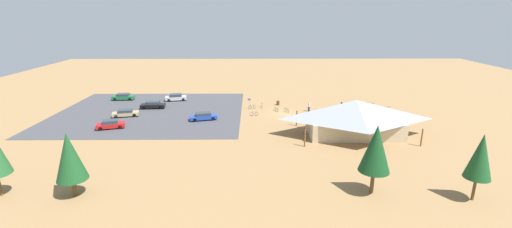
{
  "coord_description": "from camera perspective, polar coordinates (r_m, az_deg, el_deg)",
  "views": [
    {
      "loc": [
        5.89,
        62.43,
        18.32
      ],
      "look_at": [
        5.28,
        4.38,
        1.2
      ],
      "focal_mm": 24.23,
      "sensor_mm": 36.0,
      "label": 1
    }
  ],
  "objects": [
    {
      "name": "car_red_far_end",
      "position": [
        61.23,
        -22.89,
        -1.58
      ],
      "size": [
        4.65,
        2.91,
        1.43
      ],
      "color": "red",
      "rests_on": "parking_lot_asphalt"
    },
    {
      "name": "bicycle_black_lone_west",
      "position": [
        66.48,
        24.95,
        -0.82
      ],
      "size": [
        1.35,
        1.17,
        0.81
      ],
      "color": "black",
      "rests_on": "ground"
    },
    {
      "name": "bicycle_orange_yard_left",
      "position": [
        69.5,
        18.74,
        0.59
      ],
      "size": [
        0.7,
        1.65,
        0.87
      ],
      "color": "black",
      "rests_on": "ground"
    },
    {
      "name": "bicycle_blue_near_sign",
      "position": [
        68.28,
        -0.6,
        1.18
      ],
      "size": [
        1.53,
        0.71,
        0.76
      ],
      "color": "black",
      "rests_on": "ground"
    },
    {
      "name": "trash_bin",
      "position": [
        71.08,
        3.66,
        1.83
      ],
      "size": [
        0.6,
        0.6,
        0.9
      ],
      "primitive_type": "cylinder",
      "color": "brown",
      "rests_on": "ground"
    },
    {
      "name": "pine_midwest",
      "position": [
        37.29,
        19.16,
        -5.42
      ],
      "size": [
        3.2,
        3.2,
        7.54
      ],
      "color": "brown",
      "rests_on": "ground"
    },
    {
      "name": "ground",
      "position": [
        65.33,
        4.6,
        0.09
      ],
      "size": [
        160.0,
        160.0,
        0.0
      ],
      "primitive_type": "plane",
      "color": "#937047",
      "rests_on": "ground"
    },
    {
      "name": "visitor_near_lot",
      "position": [
        69.39,
        13.93,
        1.39
      ],
      "size": [
        0.4,
        0.39,
        1.69
      ],
      "color": "#2D3347",
      "rests_on": "ground"
    },
    {
      "name": "bicycle_red_near_porch",
      "position": [
        67.01,
        19.36,
        -0.07
      ],
      "size": [
        1.39,
        1.04,
        0.84
      ],
      "color": "black",
      "rests_on": "ground"
    },
    {
      "name": "bicycle_yellow_trailside",
      "position": [
        71.78,
        20.84,
        0.84
      ],
      "size": [
        1.4,
        0.96,
        0.76
      ],
      "color": "black",
      "rests_on": "ground"
    },
    {
      "name": "bicycle_white_edge_south",
      "position": [
        69.04,
        1.01,
        1.37
      ],
      "size": [
        0.48,
        1.68,
        0.82
      ],
      "color": "black",
      "rests_on": "ground"
    },
    {
      "name": "bicycle_green_yard_center",
      "position": [
        65.95,
        5.06,
        0.6
      ],
      "size": [
        0.78,
        1.67,
        0.89
      ],
      "color": "black",
      "rests_on": "ground"
    },
    {
      "name": "bicycle_purple_edge_north",
      "position": [
        63.57,
        -0.33,
        0.02
      ],
      "size": [
        1.61,
        0.53,
        0.8
      ],
      "color": "black",
      "rests_on": "ground"
    },
    {
      "name": "bicycle_white_front_row",
      "position": [
        73.74,
        18.27,
        1.52
      ],
      "size": [
        1.68,
        0.75,
        0.91
      ],
      "color": "black",
      "rests_on": "ground"
    },
    {
      "name": "lot_sign",
      "position": [
        67.93,
        -1.13,
        2.01
      ],
      "size": [
        0.56,
        0.08,
        2.2
      ],
      "color": "#99999E",
      "rests_on": "ground"
    },
    {
      "name": "parking_lot_asphalt",
      "position": [
        69.19,
        -16.99,
        0.36
      ],
      "size": [
        34.78,
        30.3,
        0.05
      ],
      "primitive_type": "cube",
      "color": "#424247",
      "rests_on": "ground"
    },
    {
      "name": "bicycle_teal_by_bin",
      "position": [
        66.57,
        3.4,
        0.73
      ],
      "size": [
        0.72,
        1.61,
        0.75
      ],
      "color": "black",
      "rests_on": "ground"
    },
    {
      "name": "visitor_by_pavilion",
      "position": [
        67.07,
        8.73,
        1.24
      ],
      "size": [
        0.36,
        0.39,
        1.84
      ],
      "color": "#2D3347",
      "rests_on": "ground"
    },
    {
      "name": "bicycle_orange_mid_cluster",
      "position": [
        63.79,
        20.85,
        -1.03
      ],
      "size": [
        0.69,
        1.69,
        0.85
      ],
      "color": "black",
      "rests_on": "ground"
    },
    {
      "name": "car_tan_back_corner",
      "position": [
        67.3,
        -20.74,
        0.15
      ],
      "size": [
        4.87,
        2.84,
        1.27
      ],
      "color": "tan",
      "rests_on": "parking_lot_asphalt"
    },
    {
      "name": "bicycle_silver_back_row",
      "position": [
        66.21,
        21.21,
        -0.47
      ],
      "size": [
        1.3,
        1.1,
        0.79
      ],
      "color": "black",
      "rests_on": "ground"
    },
    {
      "name": "pine_east",
      "position": [
        40.53,
        33.07,
        -5.9
      ],
      "size": [
        2.54,
        2.54,
        7.11
      ],
      "color": "brown",
      "rests_on": "ground"
    },
    {
      "name": "pine_far_west",
      "position": [
        39.84,
        -28.43,
        -6.24
      ],
      "size": [
        3.1,
        3.1,
        6.86
      ],
      "color": "brown",
      "rests_on": "ground"
    },
    {
      "name": "car_blue_inner_stall",
      "position": [
        61.54,
        -8.7,
        -0.38
      ],
      "size": [
        4.96,
        2.87,
        1.36
      ],
      "color": "#1E42B2",
      "rests_on": "parking_lot_asphalt"
    },
    {
      "name": "bike_pavilion",
      "position": [
        54.88,
        16.03,
        -0.22
      ],
      "size": [
        17.06,
        9.86,
        5.61
      ],
      "color": "#C6B28E",
      "rests_on": "ground"
    },
    {
      "name": "car_black_by_curb",
      "position": [
        71.22,
        -16.66,
        1.45
      ],
      "size": [
        4.81,
        2.11,
        1.43
      ],
      "color": "black",
      "rests_on": "parking_lot_asphalt"
    },
    {
      "name": "car_silver_near_entry",
      "position": [
        76.35,
        -13.08,
        2.71
      ],
      "size": [
        4.69,
        2.73,
        1.45
      ],
      "color": "#BCBCC1",
      "rests_on": "parking_lot_asphalt"
    },
    {
      "name": "car_green_end_stall",
      "position": [
        80.33,
        -21.05,
        2.68
      ],
      "size": [
        4.68,
        2.12,
        1.38
      ],
      "color": "#1E6B3D",
      "rests_on": "parking_lot_asphalt"
    }
  ]
}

